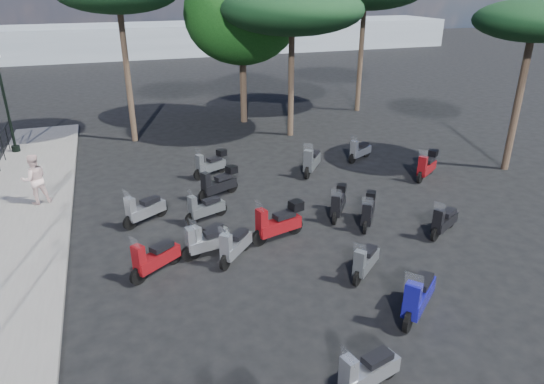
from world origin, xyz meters
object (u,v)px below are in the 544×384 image
object	(u,v)px
scooter_3	(206,242)
scooter_27	(444,222)
scooter_17	(219,184)
scooter_5	(144,210)
scooter_14	(367,373)
scooter_16	(235,246)
scooter_23	(312,162)
scooter_10	(205,209)
scooter_20	(365,262)
scooter_22	(368,212)
pedestrian_far	(35,179)
scooter_21	(418,297)
lamp_post_2	(4,96)
scooter_9	(208,238)
scooter_28	(427,166)
pine_0	(292,10)
pine_3	(534,22)
scooter_11	(211,164)
scooter_15	(278,223)
scooter_4	(155,259)
broadleaf_tree	(242,14)
scooter_31	(338,204)
scooter_29	(360,151)

from	to	relation	value
scooter_3	scooter_27	world-z (taller)	scooter_3
scooter_3	scooter_17	distance (m)	4.07
scooter_5	scooter_14	distance (m)	9.04
scooter_16	scooter_23	xyz separation A→B (m)	(4.59, 5.38, 0.05)
scooter_10	scooter_20	xyz separation A→B (m)	(3.28, -4.51, -0.01)
scooter_20	scooter_22	world-z (taller)	scooter_22
scooter_3	scooter_5	world-z (taller)	scooter_5
pedestrian_far	scooter_21	xyz separation A→B (m)	(8.75, -9.24, -0.50)
lamp_post_2	scooter_17	distance (m)	10.79
scooter_3	scooter_14	distance (m)	6.08
scooter_9	scooter_28	world-z (taller)	scooter_28
scooter_16	scooter_27	xyz separation A→B (m)	(6.36, -0.62, -0.01)
scooter_9	pine_0	size ratio (longest dim) A/B	0.19
scooter_16	scooter_21	size ratio (longest dim) A/B	0.85
scooter_9	pine_3	world-z (taller)	pine_3
scooter_11	pine_3	distance (m)	13.13
scooter_27	scooter_15	bearing A→B (deg)	45.15
scooter_23	pine_3	size ratio (longest dim) A/B	0.23
scooter_15	scooter_20	world-z (taller)	scooter_15
scooter_22	pine_0	distance (m)	11.41
scooter_17	scooter_9	bearing A→B (deg)	137.51
scooter_5	scooter_27	xyz separation A→B (m)	(8.50, -3.72, -0.03)
scooter_27	scooter_4	bearing A→B (deg)	56.45
broadleaf_tree	pine_0	distance (m)	3.54
scooter_5	scooter_22	world-z (taller)	scooter_5
scooter_23	scooter_28	size ratio (longest dim) A/B	1.05
lamp_post_2	broadleaf_tree	size ratio (longest dim) A/B	0.54
scooter_3	scooter_31	bearing A→B (deg)	-87.79
scooter_16	scooter_23	world-z (taller)	scooter_23
scooter_10	scooter_11	xyz separation A→B (m)	(1.01, 3.79, 0.05)
scooter_4	scooter_5	bearing A→B (deg)	-34.73
pine_0	scooter_3	bearing A→B (deg)	-122.19
lamp_post_2	scooter_20	bearing A→B (deg)	-60.60
scooter_20	scooter_31	bearing A→B (deg)	-54.88
scooter_9	scooter_28	bearing A→B (deg)	-106.30
scooter_29	pine_3	xyz separation A→B (m)	(5.18, -2.86, 5.32)
scooter_4	broadleaf_tree	bearing A→B (deg)	-59.16
scooter_20	pine_0	size ratio (longest dim) A/B	0.17
scooter_20	scooter_28	xyz separation A→B (m)	(5.65, 5.33, 0.08)
pedestrian_far	scooter_20	size ratio (longest dim) A/B	1.42
scooter_3	broadleaf_tree	xyz separation A→B (m)	(4.89, 13.35, 5.12)
scooter_16	pine_0	distance (m)	13.22
broadleaf_tree	pedestrian_far	bearing A→B (deg)	-139.32
scooter_9	pine_3	xyz separation A→B (m)	(12.95, 2.56, 5.32)
scooter_21	scooter_31	bearing A→B (deg)	-45.66
scooter_17	pine_3	bearing A→B (deg)	-119.70
lamp_post_2	scooter_15	world-z (taller)	lamp_post_2
lamp_post_2	pine_0	world-z (taller)	pine_0
scooter_11	scooter_20	xyz separation A→B (m)	(2.27, -8.30, -0.06)
scooter_16	scooter_17	bearing A→B (deg)	-53.25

